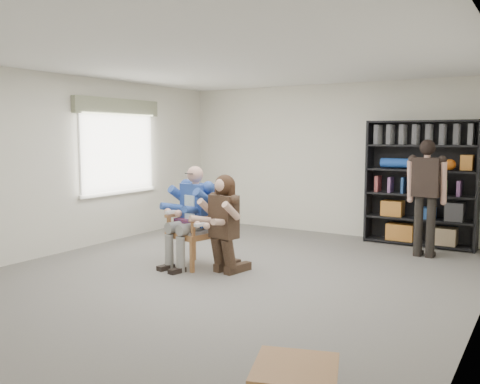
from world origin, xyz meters
The scene contains 8 objects.
room_shell centered at (0.00, 0.00, 1.40)m, with size 6.00×7.00×2.80m, color white, non-canonical shape.
floor centered at (0.00, 0.00, 0.00)m, with size 6.00×7.00×0.01m, color slate.
window_left centered at (-2.95, 1.00, 1.63)m, with size 0.16×2.00×1.75m, color white, non-canonical shape.
armchair centered at (-0.72, 0.17, 0.55)m, with size 0.64×0.62×1.11m, color #B08146, non-canonical shape.
seated_man centered at (-0.72, 0.17, 0.72)m, with size 0.62×0.86×1.44m, color navy, non-canonical shape.
kneeling_woman centered at (-0.14, 0.05, 0.66)m, with size 0.55×0.88×1.32m, color #322317, non-canonical shape.
bookshelf centered at (1.70, 3.28, 1.05)m, with size 1.80×0.38×2.10m, color black, non-canonical shape.
standing_man centered at (1.95, 2.47, 0.89)m, with size 0.55×0.31×1.78m, color black, non-canonical shape.
Camera 1 is at (3.55, -5.49, 1.85)m, focal length 38.00 mm.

